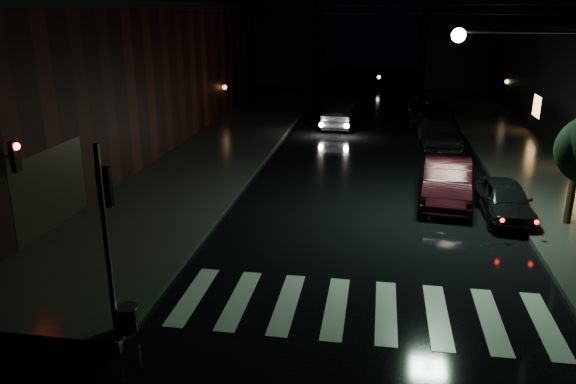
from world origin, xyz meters
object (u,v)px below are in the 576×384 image
at_px(parked_car_c, 439,132).
at_px(oncoming_car, 340,114).
at_px(parked_car_d, 428,110).
at_px(parked_car_a, 505,200).
at_px(parked_car_b, 447,181).

bearing_deg(parked_car_c, oncoming_car, 142.88).
height_order(parked_car_c, oncoming_car, oncoming_car).
bearing_deg(parked_car_d, parked_car_c, -92.62).
height_order(parked_car_a, oncoming_car, oncoming_car).
xyz_separation_m(parked_car_c, oncoming_car, (-5.49, 3.90, 0.09)).
height_order(parked_car_a, parked_car_b, parked_car_b).
bearing_deg(parked_car_a, parked_car_d, 93.61).
bearing_deg(parked_car_d, oncoming_car, -159.63).
height_order(parked_car_b, parked_car_d, parked_car_b).
xyz_separation_m(parked_car_d, oncoming_car, (-5.34, -2.41, -0.00)).
distance_m(parked_car_c, oncoming_car, 6.73).
relative_size(parked_car_c, parked_car_d, 0.85).
distance_m(parked_car_a, parked_car_c, 10.80).
bearing_deg(parked_car_b, parked_car_d, 94.56).
bearing_deg(parked_car_b, parked_car_a, -32.46).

